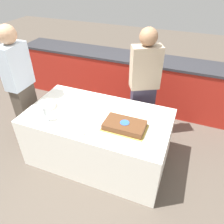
# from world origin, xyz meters

# --- Properties ---
(ground_plane) EXTENTS (14.00, 14.00, 0.00)m
(ground_plane) POSITION_xyz_m (0.00, 0.00, 0.00)
(ground_plane) COLOR brown
(back_counter) EXTENTS (4.40, 0.58, 0.92)m
(back_counter) POSITION_xyz_m (0.00, 1.57, 0.46)
(back_counter) COLOR #A82319
(back_counter) RESTS_ON ground_plane
(dining_table) EXTENTS (1.78, 0.98, 0.73)m
(dining_table) POSITION_xyz_m (0.00, 0.00, 0.37)
(dining_table) COLOR white
(dining_table) RESTS_ON ground_plane
(cake) EXTENTS (0.50, 0.31, 0.08)m
(cake) POSITION_xyz_m (0.39, -0.11, 0.77)
(cake) COLOR gold
(cake) RESTS_ON dining_table
(plate_stack) EXTENTS (0.22, 0.22, 0.07)m
(plate_stack) POSITION_xyz_m (-0.67, -0.07, 0.77)
(plate_stack) COLOR white
(plate_stack) RESTS_ON dining_table
(wine_glass) EXTENTS (0.06, 0.06, 0.20)m
(wine_glass) POSITION_xyz_m (-0.51, -0.32, 0.87)
(wine_glass) COLOR white
(wine_glass) RESTS_ON dining_table
(side_plate_near_cake) EXTENTS (0.22, 0.22, 0.00)m
(side_plate_near_cake) POSITION_xyz_m (0.37, 0.19, 0.73)
(side_plate_near_cake) COLOR white
(side_plate_near_cake) RESTS_ON dining_table
(utensil_pile) EXTENTS (0.13, 0.11, 0.02)m
(utensil_pile) POSITION_xyz_m (-0.05, -0.40, 0.74)
(utensil_pile) COLOR white
(utensil_pile) RESTS_ON dining_table
(person_cutting_cake) EXTENTS (0.44, 0.36, 1.65)m
(person_cutting_cake) POSITION_xyz_m (0.39, 0.71, 0.86)
(person_cutting_cake) COLOR #383347
(person_cutting_cake) RESTS_ON ground_plane
(person_seated_left) EXTENTS (0.23, 0.37, 1.70)m
(person_seated_left) POSITION_xyz_m (-1.11, 0.00, 0.90)
(person_seated_left) COLOR #4C4238
(person_seated_left) RESTS_ON ground_plane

